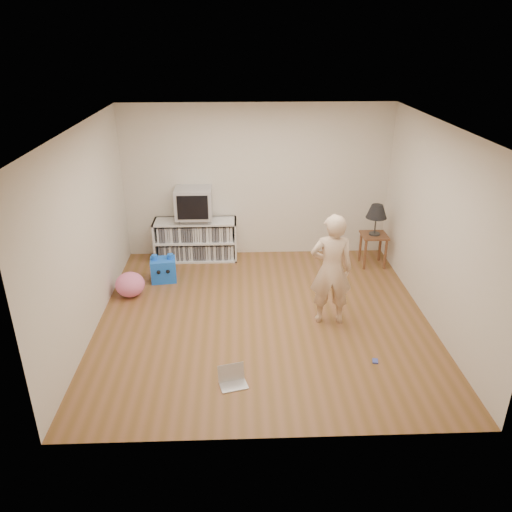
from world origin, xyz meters
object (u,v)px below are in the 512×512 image
(table_lamp, at_px, (377,212))
(plush_blue, at_px, (163,269))
(crt_tv, at_px, (194,203))
(plush_pink, at_px, (130,284))
(laptop, at_px, (232,379))
(side_table, at_px, (374,242))
(media_unit, at_px, (196,239))
(person, at_px, (331,270))
(dvd_deck, at_px, (195,219))

(table_lamp, bearing_deg, plush_blue, -172.44)
(crt_tv, distance_m, plush_pink, 1.79)
(table_lamp, relative_size, laptop, 1.47)
(laptop, relative_size, plush_pink, 0.81)
(side_table, bearing_deg, laptop, -127.58)
(media_unit, relative_size, person, 0.91)
(side_table, bearing_deg, plush_blue, -172.44)
(dvd_deck, distance_m, laptop, 3.54)
(side_table, distance_m, laptop, 3.86)
(crt_tv, height_order, table_lamp, crt_tv)
(media_unit, bearing_deg, person, -47.86)
(media_unit, height_order, table_lamp, table_lamp)
(dvd_deck, xyz_separation_m, plush_pink, (-0.89, -1.31, -0.55))
(laptop, bearing_deg, plush_blue, 98.65)
(dvd_deck, xyz_separation_m, plush_blue, (-0.46, -0.83, -0.54))
(crt_tv, bearing_deg, table_lamp, -7.00)
(person, bearing_deg, table_lamp, -117.67)
(table_lamp, relative_size, person, 0.33)
(media_unit, relative_size, plush_pink, 3.24)
(table_lamp, distance_m, plush_blue, 3.55)
(laptop, bearing_deg, side_table, 38.13)
(media_unit, xyz_separation_m, crt_tv, (0.00, -0.02, 0.67))
(side_table, bearing_deg, media_unit, 172.64)
(side_table, height_order, laptop, side_table)
(media_unit, height_order, plush_pink, media_unit)
(plush_blue, bearing_deg, dvd_deck, 53.81)
(person, bearing_deg, laptop, 47.74)
(media_unit, height_order, crt_tv, crt_tv)
(side_table, relative_size, laptop, 1.57)
(person, bearing_deg, side_table, -117.67)
(media_unit, relative_size, table_lamp, 2.72)
(media_unit, bearing_deg, table_lamp, -7.36)
(plush_pink, bearing_deg, table_lamp, 13.63)
(table_lamp, height_order, laptop, table_lamp)
(crt_tv, bearing_deg, plush_blue, -119.06)
(side_table, distance_m, table_lamp, 0.53)
(dvd_deck, height_order, plush_blue, dvd_deck)
(table_lamp, bearing_deg, dvd_deck, 172.94)
(crt_tv, relative_size, side_table, 1.09)
(side_table, distance_m, person, 2.08)
(side_table, distance_m, plush_blue, 3.48)
(plush_blue, bearing_deg, laptop, -74.28)
(media_unit, bearing_deg, dvd_deck, -90.00)
(media_unit, bearing_deg, plush_pink, -123.87)
(dvd_deck, distance_m, plush_blue, 1.09)
(laptop, bearing_deg, plush_pink, 111.64)
(media_unit, xyz_separation_m, side_table, (2.99, -0.39, 0.07))
(side_table, relative_size, plush_pink, 1.27)
(laptop, relative_size, plush_blue, 0.78)
(person, xyz_separation_m, plush_blue, (-2.40, 1.30, -0.58))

